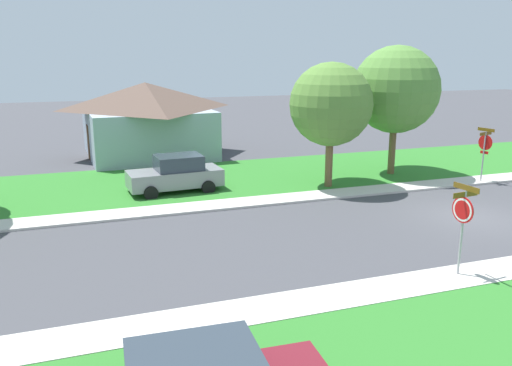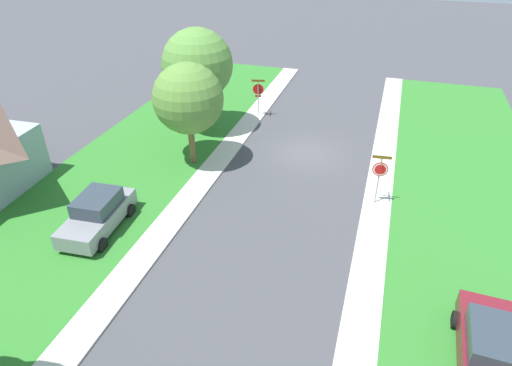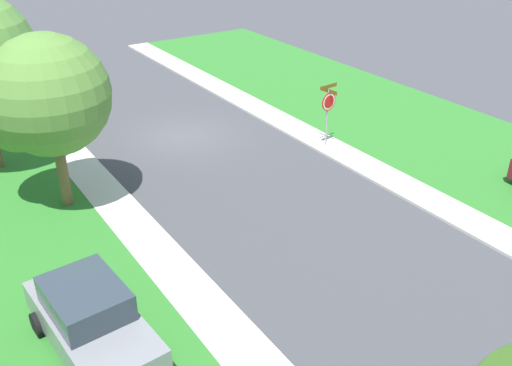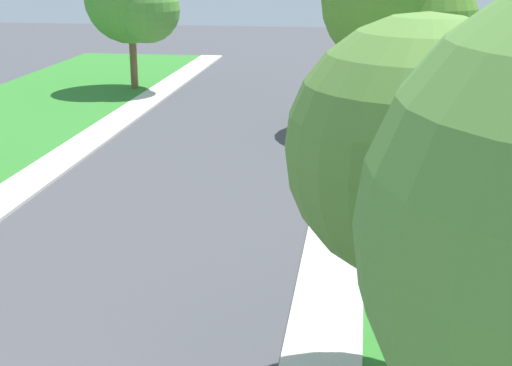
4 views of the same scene
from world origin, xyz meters
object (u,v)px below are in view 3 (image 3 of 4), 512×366
object	(u,v)px
stop_sign_near_corner	(45,86)
car_grey_near_corner	(91,320)
tree_across_right	(41,99)
stop_sign_far_corner	(328,105)

from	to	relation	value
stop_sign_near_corner	car_grey_near_corner	world-z (taller)	stop_sign_near_corner
stop_sign_near_corner	tree_across_right	size ratio (longest dim) A/B	0.46
tree_across_right	stop_sign_far_corner	bearing A→B (deg)	173.03
car_grey_near_corner	tree_across_right	size ratio (longest dim) A/B	0.74
stop_sign_near_corner	car_grey_near_corner	distance (m)	15.27
stop_sign_far_corner	tree_across_right	bearing A→B (deg)	-6.97
stop_sign_near_corner	stop_sign_far_corner	size ratio (longest dim) A/B	1.00
stop_sign_near_corner	stop_sign_far_corner	bearing A→B (deg)	135.16
stop_sign_far_corner	car_grey_near_corner	bearing A→B (deg)	26.16
car_grey_near_corner	tree_across_right	xyz separation A→B (m)	(-1.32, -7.29, 3.02)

